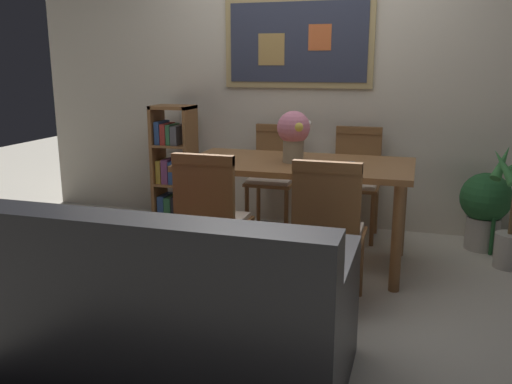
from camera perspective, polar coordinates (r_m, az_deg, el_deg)
ground_plane at (r=3.68m, az=0.61°, el=-9.33°), size 12.00×12.00×0.00m
wall_back_with_painting at (r=4.82m, az=5.63°, el=11.98°), size 5.20×0.14×2.60m
dining_table at (r=3.86m, az=4.35°, el=1.82°), size 1.61×0.85×0.74m
dining_chair_near_left at (r=3.33m, az=-4.85°, el=-2.10°), size 0.40×0.41×0.91m
dining_chair_far_right at (r=4.56m, az=10.52°, el=2.00°), size 0.40×0.41×0.91m
dining_chair_near_right at (r=3.12m, az=7.64°, el=-3.23°), size 0.40×0.41×0.91m
dining_chair_far_left at (r=4.65m, az=1.96°, el=2.45°), size 0.40×0.41×0.91m
leather_couch at (r=2.59m, az=-11.22°, el=-12.29°), size 1.80×0.84×0.84m
bookshelf at (r=4.96m, az=-8.60°, el=2.24°), size 0.36×0.28×1.06m
potted_ivy at (r=4.54m, az=23.03°, el=-1.39°), size 0.39×0.39×0.61m
flower_vase at (r=3.79m, az=4.01°, el=6.31°), size 0.24×0.23×0.36m
tv_remote at (r=3.72m, az=10.32°, el=2.86°), size 0.11×0.16×0.02m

